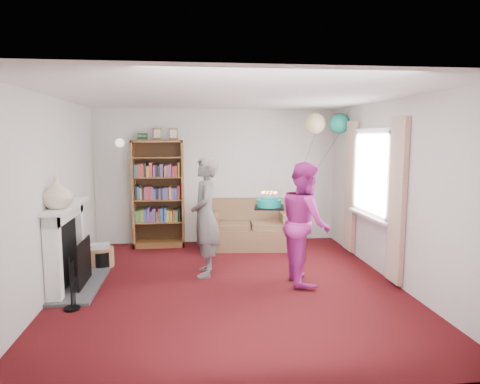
{
  "coord_description": "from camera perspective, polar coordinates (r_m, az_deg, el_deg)",
  "views": [
    {
      "loc": [
        -0.52,
        -5.51,
        2.0
      ],
      "look_at": [
        0.21,
        0.6,
        1.19
      ],
      "focal_mm": 32.0,
      "sensor_mm": 36.0,
      "label": 1
    }
  ],
  "objects": [
    {
      "name": "window_bay",
      "position": [
        6.74,
        17.13,
        0.34
      ],
      "size": [
        0.14,
        2.02,
        2.2
      ],
      "color": "white",
      "rests_on": "ground"
    },
    {
      "name": "ground",
      "position": [
        5.89,
        -1.34,
        -12.39
      ],
      "size": [
        5.0,
        5.0,
        0.0
      ],
      "primitive_type": "plane",
      "color": "#38080E",
      "rests_on": "ground"
    },
    {
      "name": "wall_left",
      "position": [
        5.83,
        -24.07,
        -0.58
      ],
      "size": [
        0.02,
        5.0,
        2.5
      ],
      "primitive_type": "cube",
      "color": "silver",
      "rests_on": "ground"
    },
    {
      "name": "birthday_cake",
      "position": [
        5.79,
        3.91,
        -1.51
      ],
      "size": [
        0.39,
        0.39,
        0.22
      ],
      "rotation": [
        0.0,
        0.0,
        -0.19
      ],
      "color": "black",
      "rests_on": "ground"
    },
    {
      "name": "fireplace",
      "position": [
        6.1,
        -21.61,
        -7.19
      ],
      "size": [
        0.55,
        1.8,
        1.12
      ],
      "color": "#3F3F42",
      "rests_on": "ground"
    },
    {
      "name": "wall_back",
      "position": [
        8.08,
        -3.05,
        2.13
      ],
      "size": [
        4.5,
        0.02,
        2.5
      ],
      "primitive_type": "cube",
      "color": "silver",
      "rests_on": "ground"
    },
    {
      "name": "wall_sconce",
      "position": [
        7.98,
        -15.73,
        6.33
      ],
      "size": [
        0.16,
        0.23,
        0.16
      ],
      "color": "gold",
      "rests_on": "ground"
    },
    {
      "name": "mantel_vase",
      "position": [
        5.64,
        -23.2,
        -0.11
      ],
      "size": [
        0.47,
        0.47,
        0.38
      ],
      "primitive_type": "imported",
      "rotation": [
        0.0,
        0.0,
        0.33
      ],
      "color": "beige",
      "rests_on": "fireplace"
    },
    {
      "name": "bookcase",
      "position": [
        7.91,
        -10.8,
        -0.33
      ],
      "size": [
        0.91,
        0.42,
        2.14
      ],
      "color": "#472B14",
      "rests_on": "ground"
    },
    {
      "name": "balloons",
      "position": [
        7.7,
        11.56,
        8.95
      ],
      "size": [
        1.06,
        0.36,
        1.75
      ],
      "color": "#3F3F3F",
      "rests_on": "ground"
    },
    {
      "name": "ceiling",
      "position": [
        5.56,
        -1.42,
        12.67
      ],
      "size": [
        4.5,
        5.0,
        0.01
      ],
      "primitive_type": "cube",
      "color": "white",
      "rests_on": "wall_back"
    },
    {
      "name": "sofa",
      "position": [
        7.84,
        1.28,
        -4.92
      ],
      "size": [
        1.59,
        0.84,
        0.84
      ],
      "rotation": [
        0.0,
        0.0,
        -0.09
      ],
      "color": "brown",
      "rests_on": "ground"
    },
    {
      "name": "wall_right",
      "position": [
        6.22,
        19.83,
        0.09
      ],
      "size": [
        0.02,
        5.0,
        2.5
      ],
      "primitive_type": "cube",
      "color": "silver",
      "rests_on": "ground"
    },
    {
      "name": "person_magenta",
      "position": [
        5.9,
        8.67,
        -4.06
      ],
      "size": [
        0.64,
        0.82,
        1.66
      ],
      "primitive_type": "imported",
      "rotation": [
        0.0,
        0.0,
        1.55
      ],
      "color": "#AF2385",
      "rests_on": "ground"
    },
    {
      "name": "person_striped",
      "position": [
        6.14,
        -4.64,
        -3.27
      ],
      "size": [
        0.43,
        0.64,
        1.72
      ],
      "primitive_type": "imported",
      "rotation": [
        0.0,
        0.0,
        -1.61
      ],
      "color": "black",
      "rests_on": "ground"
    },
    {
      "name": "wicker_basket",
      "position": [
        6.99,
        -18.09,
        -8.16
      ],
      "size": [
        0.4,
        0.4,
        0.36
      ],
      "rotation": [
        0.0,
        0.0,
        0.18
      ],
      "color": "#9F714A",
      "rests_on": "ground"
    }
  ]
}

